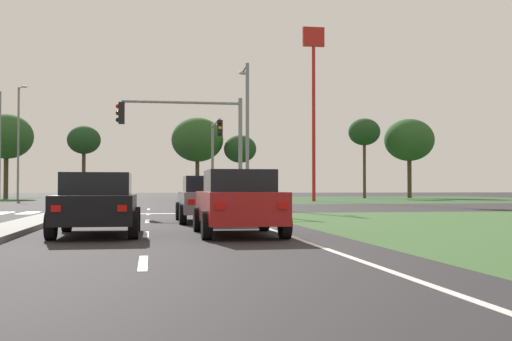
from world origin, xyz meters
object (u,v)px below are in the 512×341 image
object	(u,v)px
car_black_fourth	(98,203)
street_lamp_second	(247,126)
car_grey_second	(207,199)
treeline_seventh	(409,140)
pedestrian_at_median	(94,186)
treeline_fifth	(240,149)
car_red_near	(238,202)
traffic_signal_far_right	(215,146)
treeline_sixth	(364,133)
treeline_second	(6,137)
traffic_signal_near_right	(193,131)
street_lamp_fourth	(19,137)
treeline_fourth	(197,140)
treeline_third	(84,141)
fastfood_pole_sign	(314,77)

from	to	relation	value
car_black_fourth	street_lamp_second	world-z (taller)	street_lamp_second
car_grey_second	treeline_seventh	xyz separation A→B (m)	(25.84, 44.36, 5.49)
pedestrian_at_median	treeline_fifth	world-z (taller)	treeline_fifth
car_red_near	street_lamp_second	size ratio (longest dim) A/B	0.52
traffic_signal_far_right	treeline_sixth	distance (m)	31.01
pedestrian_at_median	treeline_second	world-z (taller)	treeline_second
car_grey_second	treeline_second	size ratio (longest dim) A/B	0.52
car_red_near	car_grey_second	bearing A→B (deg)	92.16
treeline_second	treeline_fifth	world-z (taller)	treeline_second
treeline_sixth	traffic_signal_near_right	bearing A→B (deg)	-119.47
street_lamp_second	treeline_seventh	bearing A→B (deg)	53.37
street_lamp_fourth	treeline_fourth	xyz separation A→B (m)	(17.30, 3.30, 0.21)
street_lamp_second	treeline_second	distance (m)	38.73
treeline_fifth	car_grey_second	bearing A→B (deg)	-99.30
traffic_signal_near_right	pedestrian_at_median	size ratio (longest dim) A/B	3.13
treeline_third	treeline_fifth	bearing A→B (deg)	-2.44
traffic_signal_far_right	treeline_third	size ratio (longest dim) A/B	0.73
car_grey_second	street_lamp_second	xyz separation A→B (m)	(3.47, 14.27, 3.83)
traffic_signal_near_right	street_lamp_second	world-z (taller)	street_lamp_second
treeline_fourth	street_lamp_second	bearing A→B (deg)	-89.05
street_lamp_fourth	treeline_third	world-z (taller)	street_lamp_fourth
car_grey_second	treeline_fifth	distance (m)	45.66
fastfood_pole_sign	treeline_fifth	xyz separation A→B (m)	(-4.01, 15.12, -5.12)
fastfood_pole_sign	treeline_fourth	size ratio (longest dim) A/B	1.70
treeline_second	pedestrian_at_median	bearing A→B (deg)	-64.80
car_grey_second	treeline_fourth	world-z (taller)	treeline_fourth
treeline_fourth	treeline_third	bearing A→B (deg)	-178.49
traffic_signal_far_right	street_lamp_fourth	xyz separation A→B (m)	(-16.47, 23.85, 2.19)
traffic_signal_near_right	treeline_fifth	bearing A→B (deg)	78.90
car_red_near	treeline_fourth	world-z (taller)	treeline_fourth
treeline_sixth	car_black_fourth	bearing A→B (deg)	-115.70
fastfood_pole_sign	treeline_third	size ratio (longest dim) A/B	1.95
traffic_signal_far_right	pedestrian_at_median	world-z (taller)	traffic_signal_far_right
fastfood_pole_sign	car_red_near	bearing A→B (deg)	-107.32
car_red_near	street_lamp_fourth	bearing A→B (deg)	106.73
pedestrian_at_median	treeline_fourth	size ratio (longest dim) A/B	0.21
street_lamp_second	street_lamp_fourth	size ratio (longest dim) A/B	0.76
treeline_third	treeline_seventh	world-z (taller)	treeline_seventh
treeline_fourth	treeline_fifth	xyz separation A→B (m)	(4.40, -0.98, -1.01)
fastfood_pole_sign	treeline_seventh	xyz separation A→B (m)	(14.48, 14.62, -3.98)
traffic_signal_near_right	treeline_third	xyz separation A→B (m)	(-8.57, 38.27, 2.25)
pedestrian_at_median	treeline_sixth	bearing A→B (deg)	14.30
car_red_near	treeline_second	distance (m)	56.20
car_black_fourth	treeline_sixth	xyz separation A→B (m)	(23.58, 49.00, 6.19)
pedestrian_at_median	street_lamp_fourth	bearing A→B (deg)	93.93
street_lamp_second	treeline_sixth	distance (m)	33.88
treeline_second	treeline_third	size ratio (longest dim) A/B	1.17
traffic_signal_far_right	car_red_near	bearing A→B (deg)	-94.40
treeline_fourth	treeline_seventh	size ratio (longest dim) A/B	0.99
treeline_second	car_black_fourth	bearing A→B (deg)	-75.80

